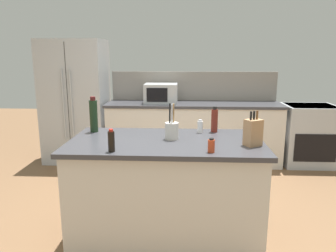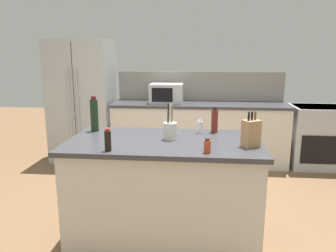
{
  "view_description": "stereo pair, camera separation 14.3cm",
  "coord_description": "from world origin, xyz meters",
  "px_view_note": "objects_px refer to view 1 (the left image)",
  "views": [
    {
      "loc": [
        0.17,
        -2.78,
        1.69
      ],
      "look_at": [
        0.0,
        0.35,
        0.99
      ],
      "focal_mm": 35.0,
      "sensor_mm": 36.0,
      "label": 1
    },
    {
      "loc": [
        0.31,
        -2.77,
        1.69
      ],
      "look_at": [
        0.0,
        0.35,
        0.99
      ],
      "focal_mm": 35.0,
      "sensor_mm": 36.0,
      "label": 2
    }
  ],
  "objects_px": {
    "range_oven": "(308,135)",
    "knife_block": "(253,132)",
    "microwave": "(161,93)",
    "spice_jar_paprika": "(211,146)",
    "soy_sauce_bottle": "(111,141)",
    "utensil_crock": "(172,130)",
    "salt_shaker": "(200,127)",
    "vinegar_bottle": "(214,120)",
    "refrigerator": "(76,101)",
    "wine_bottle": "(94,115)"
  },
  "relations": [
    {
      "from": "range_oven",
      "to": "knife_block",
      "type": "bearing_deg",
      "value": -119.78
    },
    {
      "from": "microwave",
      "to": "spice_jar_paprika",
      "type": "xyz_separation_m",
      "value": [
        0.58,
        -2.54,
        -0.09
      ]
    },
    {
      "from": "soy_sauce_bottle",
      "to": "knife_block",
      "type": "bearing_deg",
      "value": 11.62
    },
    {
      "from": "utensil_crock",
      "to": "spice_jar_paprika",
      "type": "bearing_deg",
      "value": -49.62
    },
    {
      "from": "spice_jar_paprika",
      "to": "salt_shaker",
      "type": "relative_size",
      "value": 0.89
    },
    {
      "from": "knife_block",
      "to": "spice_jar_paprika",
      "type": "bearing_deg",
      "value": -179.91
    },
    {
      "from": "spice_jar_paprika",
      "to": "vinegar_bottle",
      "type": "xyz_separation_m",
      "value": [
        0.08,
        0.67,
        0.06
      ]
    },
    {
      "from": "refrigerator",
      "to": "knife_block",
      "type": "distance_m",
      "value": 3.3
    },
    {
      "from": "wine_bottle",
      "to": "spice_jar_paprika",
      "type": "bearing_deg",
      "value": -29.68
    },
    {
      "from": "knife_block",
      "to": "spice_jar_paprika",
      "type": "xyz_separation_m",
      "value": [
        -0.36,
        -0.21,
        -0.06
      ]
    },
    {
      "from": "refrigerator",
      "to": "utensil_crock",
      "type": "height_order",
      "value": "refrigerator"
    },
    {
      "from": "microwave",
      "to": "wine_bottle",
      "type": "relative_size",
      "value": 1.45
    },
    {
      "from": "utensil_crock",
      "to": "wine_bottle",
      "type": "relative_size",
      "value": 0.93
    },
    {
      "from": "salt_shaker",
      "to": "utensil_crock",
      "type": "bearing_deg",
      "value": -136.0
    },
    {
      "from": "utensil_crock",
      "to": "vinegar_bottle",
      "type": "xyz_separation_m",
      "value": [
        0.4,
        0.3,
        0.03
      ]
    },
    {
      "from": "soy_sauce_bottle",
      "to": "wine_bottle",
      "type": "height_order",
      "value": "wine_bottle"
    },
    {
      "from": "range_oven",
      "to": "spice_jar_paprika",
      "type": "relative_size",
      "value": 8.08
    },
    {
      "from": "microwave",
      "to": "spice_jar_paprika",
      "type": "height_order",
      "value": "microwave"
    },
    {
      "from": "refrigerator",
      "to": "range_oven",
      "type": "distance_m",
      "value": 3.64
    },
    {
      "from": "refrigerator",
      "to": "microwave",
      "type": "height_order",
      "value": "refrigerator"
    },
    {
      "from": "refrigerator",
      "to": "knife_block",
      "type": "xyz_separation_m",
      "value": [
        2.28,
        -2.38,
        0.11
      ]
    },
    {
      "from": "utensil_crock",
      "to": "vinegar_bottle",
      "type": "height_order",
      "value": "utensil_crock"
    },
    {
      "from": "refrigerator",
      "to": "wine_bottle",
      "type": "xyz_separation_m",
      "value": [
        0.84,
        -1.97,
        0.16
      ]
    },
    {
      "from": "knife_block",
      "to": "soy_sauce_bottle",
      "type": "xyz_separation_m",
      "value": [
        -1.13,
        -0.23,
        -0.03
      ]
    },
    {
      "from": "microwave",
      "to": "soy_sauce_bottle",
      "type": "distance_m",
      "value": 2.57
    },
    {
      "from": "range_oven",
      "to": "wine_bottle",
      "type": "distance_m",
      "value": 3.43
    },
    {
      "from": "spice_jar_paprika",
      "to": "vinegar_bottle",
      "type": "bearing_deg",
      "value": 83.25
    },
    {
      "from": "salt_shaker",
      "to": "knife_block",
      "type": "bearing_deg",
      "value": -45.45
    },
    {
      "from": "knife_block",
      "to": "salt_shaker",
      "type": "xyz_separation_m",
      "value": [
        -0.42,
        0.42,
        -0.05
      ]
    },
    {
      "from": "microwave",
      "to": "spice_jar_paprika",
      "type": "distance_m",
      "value": 2.6
    },
    {
      "from": "wine_bottle",
      "to": "range_oven",
      "type": "bearing_deg",
      "value": 34.61
    },
    {
      "from": "refrigerator",
      "to": "utensil_crock",
      "type": "xyz_separation_m",
      "value": [
        1.6,
        -2.21,
        0.08
      ]
    },
    {
      "from": "wine_bottle",
      "to": "vinegar_bottle",
      "type": "xyz_separation_m",
      "value": [
        1.17,
        0.05,
        -0.04
      ]
    },
    {
      "from": "utensil_crock",
      "to": "soy_sauce_bottle",
      "type": "distance_m",
      "value": 0.6
    },
    {
      "from": "range_oven",
      "to": "wine_bottle",
      "type": "height_order",
      "value": "wine_bottle"
    },
    {
      "from": "vinegar_bottle",
      "to": "knife_block",
      "type": "bearing_deg",
      "value": -59.28
    },
    {
      "from": "range_oven",
      "to": "vinegar_bottle",
      "type": "bearing_deg",
      "value": -130.82
    },
    {
      "from": "knife_block",
      "to": "wine_bottle",
      "type": "distance_m",
      "value": 1.5
    },
    {
      "from": "microwave",
      "to": "soy_sauce_bottle",
      "type": "relative_size",
      "value": 2.76
    },
    {
      "from": "refrigerator",
      "to": "soy_sauce_bottle",
      "type": "relative_size",
      "value": 10.52
    },
    {
      "from": "wine_bottle",
      "to": "spice_jar_paprika",
      "type": "distance_m",
      "value": 1.26
    },
    {
      "from": "microwave",
      "to": "soy_sauce_bottle",
      "type": "bearing_deg",
      "value": -94.37
    },
    {
      "from": "refrigerator",
      "to": "wine_bottle",
      "type": "bearing_deg",
      "value": -66.97
    },
    {
      "from": "wine_bottle",
      "to": "vinegar_bottle",
      "type": "height_order",
      "value": "wine_bottle"
    },
    {
      "from": "microwave",
      "to": "utensil_crock",
      "type": "xyz_separation_m",
      "value": [
        0.26,
        -2.16,
        -0.06
      ]
    },
    {
      "from": "microwave",
      "to": "spice_jar_paprika",
      "type": "bearing_deg",
      "value": -77.18
    },
    {
      "from": "wine_bottle",
      "to": "spice_jar_paprika",
      "type": "relative_size",
      "value": 3.02
    },
    {
      "from": "knife_block",
      "to": "vinegar_bottle",
      "type": "xyz_separation_m",
      "value": [
        -0.28,
        0.47,
        0.0
      ]
    },
    {
      "from": "knife_block",
      "to": "vinegar_bottle",
      "type": "distance_m",
      "value": 0.54
    },
    {
      "from": "range_oven",
      "to": "utensil_crock",
      "type": "relative_size",
      "value": 2.87
    }
  ]
}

